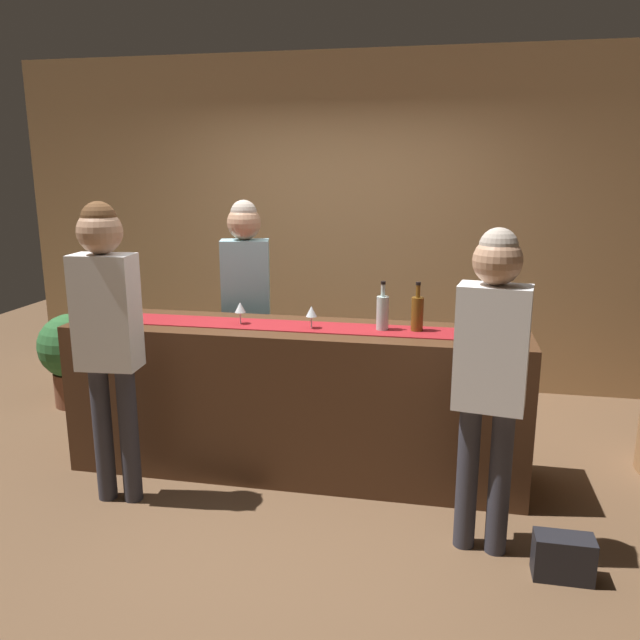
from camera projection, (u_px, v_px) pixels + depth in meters
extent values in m
plane|color=brown|center=(295.00, 469.00, 4.15)|extent=(10.00, 10.00, 0.00)
cube|color=tan|center=(343.00, 224.00, 5.63)|extent=(6.00, 0.12, 2.90)
cube|color=#472B19|center=(294.00, 400.00, 4.04)|extent=(2.88, 0.60, 0.97)
cube|color=maroon|center=(294.00, 326.00, 3.93)|extent=(2.73, 0.28, 0.01)
cylinder|color=brown|center=(417.00, 315.00, 3.79)|extent=(0.07, 0.07, 0.21)
cylinder|color=brown|center=(418.00, 291.00, 3.75)|extent=(0.03, 0.03, 0.08)
cylinder|color=black|center=(418.00, 283.00, 3.74)|extent=(0.03, 0.03, 0.02)
cylinder|color=#B2C6C1|center=(382.00, 314.00, 3.81)|extent=(0.07, 0.07, 0.21)
cylinder|color=#B2C6C1|center=(383.00, 290.00, 3.78)|extent=(0.03, 0.03, 0.08)
cylinder|color=black|center=(383.00, 283.00, 3.77)|extent=(0.03, 0.03, 0.02)
cylinder|color=silver|center=(494.00, 335.00, 3.71)|extent=(0.06, 0.06, 0.00)
cylinder|color=silver|center=(494.00, 329.00, 3.70)|extent=(0.01, 0.01, 0.08)
cone|color=silver|center=(495.00, 317.00, 3.69)|extent=(0.07, 0.07, 0.06)
cylinder|color=silver|center=(311.00, 329.00, 3.87)|extent=(0.06, 0.06, 0.00)
cylinder|color=silver|center=(311.00, 322.00, 3.86)|extent=(0.01, 0.01, 0.08)
cone|color=silver|center=(311.00, 311.00, 3.84)|extent=(0.07, 0.07, 0.06)
cylinder|color=silver|center=(241.00, 324.00, 3.98)|extent=(0.06, 0.06, 0.00)
cylinder|color=silver|center=(240.00, 318.00, 3.97)|extent=(0.01, 0.01, 0.08)
cone|color=silver|center=(240.00, 307.00, 3.96)|extent=(0.07, 0.07, 0.06)
cylinder|color=#26262B|center=(259.00, 379.00, 4.71)|extent=(0.11, 0.11, 0.80)
cylinder|color=#26262B|center=(238.00, 379.00, 4.70)|extent=(0.11, 0.11, 0.80)
cube|color=#99D1E0|center=(246.00, 284.00, 4.54)|extent=(0.38, 0.28, 0.63)
sphere|color=tan|center=(244.00, 223.00, 4.44)|extent=(0.24, 0.24, 0.24)
sphere|color=#AD9E8E|center=(244.00, 213.00, 4.42)|extent=(0.19, 0.19, 0.19)
cylinder|color=#33333D|center=(467.00, 477.00, 3.23)|extent=(0.11, 0.11, 0.78)
cylinder|color=#33333D|center=(499.00, 482.00, 3.18)|extent=(0.11, 0.11, 0.78)
cube|color=white|center=(492.00, 348.00, 3.04)|extent=(0.37, 0.25, 0.61)
sphere|color=tan|center=(498.00, 261.00, 2.94)|extent=(0.23, 0.23, 0.23)
sphere|color=#AD9E8E|center=(499.00, 247.00, 2.93)|extent=(0.18, 0.18, 0.18)
cylinder|color=#33333D|center=(103.00, 434.00, 3.70)|extent=(0.11, 0.11, 0.82)
cylinder|color=#33333D|center=(129.00, 435.00, 3.69)|extent=(0.11, 0.11, 0.82)
cube|color=white|center=(106.00, 312.00, 3.52)|extent=(0.35, 0.22, 0.65)
sphere|color=tan|center=(100.00, 232.00, 3.42)|extent=(0.25, 0.25, 0.25)
sphere|color=brown|center=(99.00, 219.00, 3.40)|extent=(0.19, 0.19, 0.19)
cylinder|color=brown|center=(75.00, 388.00, 5.27)|extent=(0.33, 0.33, 0.29)
sphere|color=#2D6633|center=(71.00, 346.00, 5.19)|extent=(0.53, 0.53, 0.53)
cube|color=black|center=(563.00, 557.00, 3.03)|extent=(0.28, 0.14, 0.22)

